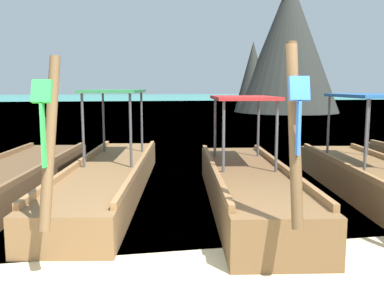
{
  "coord_description": "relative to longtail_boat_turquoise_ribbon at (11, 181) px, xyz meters",
  "views": [
    {
      "loc": [
        -1.3,
        -3.87,
        2.04
      ],
      "look_at": [
        0.0,
        3.11,
        1.08
      ],
      "focal_mm": 39.18,
      "sensor_mm": 36.0,
      "label": 1
    }
  ],
  "objects": [
    {
      "name": "sea_water",
      "position": [
        3.26,
        56.69,
        -0.28
      ],
      "size": [
        120.0,
        120.0,
        0.0
      ],
      "primitive_type": "plane",
      "color": "#2DB29E",
      "rests_on": "ground"
    },
    {
      "name": "longtail_boat_turquoise_ribbon",
      "position": [
        0.0,
        0.0,
        0.0
      ],
      "size": [
        2.4,
        6.82,
        2.72
      ],
      "color": "brown",
      "rests_on": "ground"
    },
    {
      "name": "longtail_boat_green_ribbon",
      "position": [
        1.85,
        -0.15,
        0.05
      ],
      "size": [
        2.37,
        7.08,
        2.4
      ],
      "color": "brown",
      "rests_on": "ground"
    },
    {
      "name": "longtail_boat_blue_ribbon",
      "position": [
        4.21,
        -1.53,
        0.09
      ],
      "size": [
        2.07,
        5.79,
        2.53
      ],
      "color": "brown",
      "rests_on": "ground"
    },
    {
      "name": "longtail_boat_red_ribbon",
      "position": [
        6.62,
        -1.81,
        0.07
      ],
      "size": [
        2.35,
        7.01,
        2.67
      ],
      "color": "brown",
      "rests_on": "ground"
    },
    {
      "name": "karst_rock",
      "position": [
        15.89,
        24.48,
        4.95
      ],
      "size": [
        8.4,
        8.31,
        11.0
      ],
      "color": "#2D302B",
      "rests_on": "ground"
    }
  ]
}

